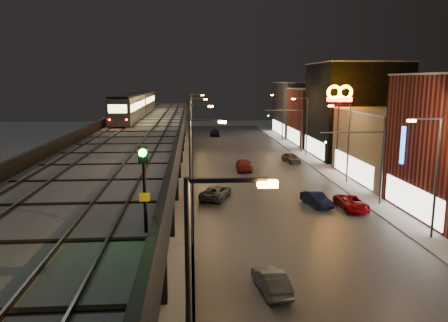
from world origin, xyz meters
name	(u,v)px	position (x,y,z in m)	size (l,w,h in m)	color
road_surface	(259,176)	(7.50, 35.00, 0.03)	(17.00, 120.00, 0.06)	#46474D
sidewalk_right	(339,175)	(17.50, 35.00, 0.07)	(4.00, 120.00, 0.14)	#9FA1A8
under_viaduct_pavement	(147,178)	(-6.00, 35.00, 0.03)	(11.00, 120.00, 0.06)	#9FA1A8
elevated_viaduct	(143,135)	(-6.00, 31.84, 5.62)	(9.00, 100.00, 6.30)	black
viaduct_trackbed	(142,128)	(-6.01, 31.97, 6.39)	(8.40, 100.00, 0.32)	#B2B7C1
viaduct_parapet_streetside	(182,124)	(-1.65, 32.00, 6.85)	(0.30, 100.00, 1.10)	black
viaduct_parapet_far	(102,124)	(-10.35, 32.00, 6.85)	(0.30, 100.00, 1.10)	black
building_c	(404,146)	(23.99, 32.00, 4.08)	(12.20, 15.20, 8.16)	#806F56
building_d	(355,111)	(23.99, 48.00, 7.08)	(12.20, 13.20, 14.16)	black
building_e	(326,116)	(23.99, 62.00, 5.08)	(12.20, 12.20, 10.16)	maroon
building_f	(306,109)	(23.99, 76.00, 5.58)	(12.20, 16.20, 11.16)	#303036
streetlight_left_0	(198,306)	(-0.43, -5.00, 5.24)	(2.57, 0.28, 9.00)	#38383A
streetlight_left_1	(194,174)	(-0.43, 13.00, 5.24)	(2.57, 0.28, 9.00)	#38383A
streetlight_right_1	(434,170)	(16.73, 13.00, 5.24)	(2.56, 0.28, 9.00)	#38383A
streetlight_left_2	(193,139)	(-0.43, 31.00, 5.24)	(2.57, 0.28, 9.00)	#38383A
streetlight_right_2	(346,138)	(16.73, 31.00, 5.24)	(2.56, 0.28, 9.00)	#38383A
streetlight_left_3	(193,123)	(-0.43, 49.00, 5.24)	(2.57, 0.28, 9.00)	#38383A
streetlight_right_3	(305,122)	(16.73, 49.00, 5.24)	(2.56, 0.28, 9.00)	#38383A
streetlight_left_4	(193,114)	(-0.43, 67.00, 5.24)	(2.57, 0.28, 9.00)	#38383A
streetlight_right_4	(281,114)	(16.73, 67.00, 5.24)	(2.56, 0.28, 9.00)	#38383A
traffic_light_rig_a	(370,158)	(15.84, 22.00, 4.50)	(6.10, 0.34, 7.00)	#38383A
traffic_light_rig_b	(295,125)	(15.84, 52.00, 4.50)	(6.10, 0.34, 7.00)	#38383A
subway_train	(136,104)	(-8.50, 47.19, 8.21)	(2.69, 32.19, 3.20)	gray
rail_signal	(144,173)	(-2.10, -2.69, 8.66)	(0.33, 0.42, 2.87)	black
car_near_white	(271,282)	(3.70, 5.70, 0.62)	(1.31, 3.76, 1.24)	#4A4B4C
car_mid_silver	(216,192)	(1.69, 25.17, 0.67)	(2.24, 4.85, 1.35)	#3C4147
car_mid_dark	(244,165)	(6.12, 38.80, 0.72)	(2.01, 4.95, 1.44)	maroon
car_far_white	(215,132)	(4.17, 74.58, 0.77)	(1.82, 4.51, 1.54)	black
car_onc_silver	(316,200)	(10.88, 21.92, 0.65)	(1.37, 3.94, 1.30)	black
car_onc_dark	(352,204)	(13.72, 20.50, 0.63)	(2.09, 4.53, 1.26)	#970710
car_onc_red	(291,158)	(13.40, 43.53, 0.69)	(1.63, 4.05, 1.38)	#4B4C4C
sign_mcdonalds	(339,100)	(18.00, 37.62, 9.08)	(3.26, 0.51, 10.99)	#38383A
sign_carwash	(409,152)	(18.50, 20.21, 5.32)	(1.47, 0.35, 7.62)	#38383A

